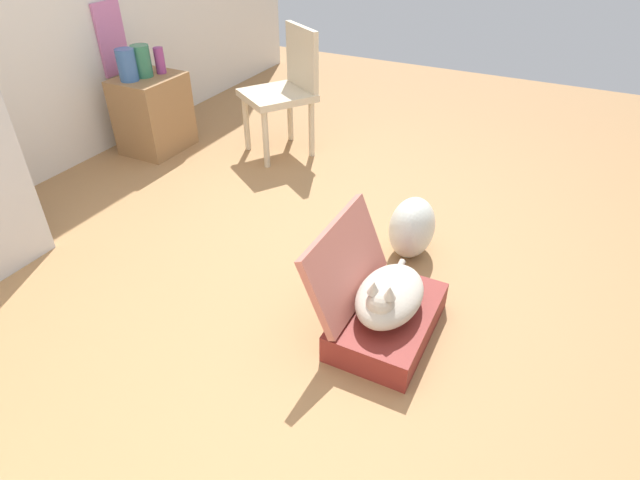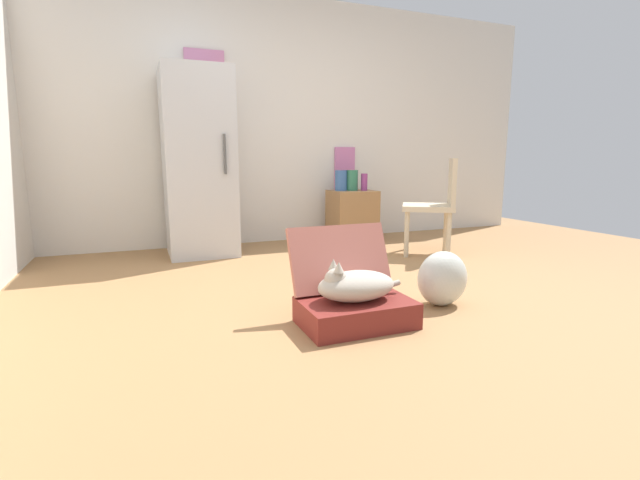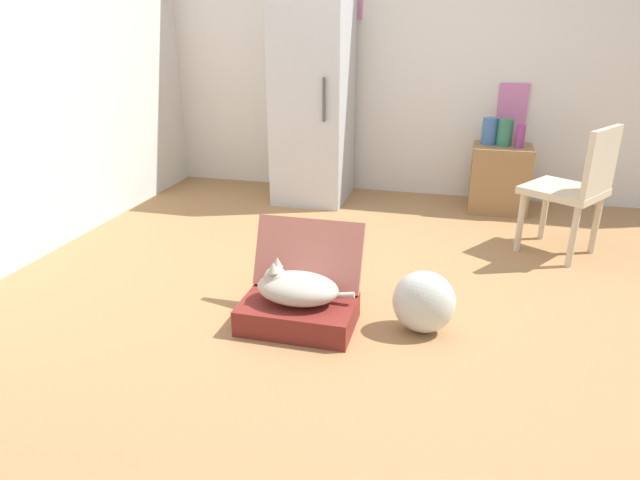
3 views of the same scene
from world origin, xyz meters
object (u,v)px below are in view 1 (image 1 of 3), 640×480
at_px(suitcase_base, 387,321).
at_px(side_table, 153,114).
at_px(vase_round, 142,61).
at_px(chair, 286,87).
at_px(cat, 389,296).
at_px(plastic_bag_white, 412,228).
at_px(vase_tall, 127,65).
at_px(vase_short, 160,60).

height_order(suitcase_base, side_table, side_table).
distance_m(vase_round, chair, 1.05).
xyz_separation_m(cat, plastic_bag_white, (0.66, 0.11, -0.06)).
height_order(plastic_bag_white, vase_tall, vase_tall).
bearing_deg(side_table, vase_tall, 160.41).
height_order(cat, vase_short, vase_short).
relative_size(suitcase_base, vase_round, 2.72).
height_order(side_table, vase_tall, vase_tall).
relative_size(suitcase_base, vase_short, 3.28).
bearing_deg(vase_tall, vase_short, -19.14).
height_order(plastic_bag_white, vase_round, vase_round).
bearing_deg(side_table, vase_round, 90.00).
distance_m(plastic_bag_white, vase_round, 2.34).
bearing_deg(vase_tall, side_table, -19.59).
xyz_separation_m(cat, vase_tall, (1.00, 2.38, 0.45)).
xyz_separation_m(cat, side_table, (1.12, 2.34, 0.05)).
bearing_deg(plastic_bag_white, vase_tall, 81.46).
bearing_deg(chair, plastic_bag_white, -1.12).
xyz_separation_m(vase_tall, vase_round, (0.12, -0.03, 0.00)).
height_order(suitcase_base, vase_tall, vase_tall).
height_order(suitcase_base, plastic_bag_white, plastic_bag_white).
relative_size(cat, chair, 0.57).
distance_m(plastic_bag_white, side_table, 2.28).
distance_m(plastic_bag_white, vase_short, 2.31).
xyz_separation_m(suitcase_base, vase_round, (1.11, 2.35, 0.60)).
xyz_separation_m(vase_tall, chair, (0.55, -0.97, -0.18)).
relative_size(suitcase_base, chair, 0.66).
relative_size(plastic_bag_white, vase_short, 1.86).
xyz_separation_m(vase_short, chair, (0.30, -0.89, -0.16)).
bearing_deg(cat, vase_round, 64.45).
bearing_deg(side_table, chair, -65.44).
height_order(cat, vase_tall, vase_tall).
xyz_separation_m(side_table, vase_round, (0.00, 0.02, 0.39)).
bearing_deg(chair, vase_tall, -117.51).
height_order(suitcase_base, vase_round, vase_round).
xyz_separation_m(vase_tall, vase_short, (0.24, -0.08, -0.02)).
bearing_deg(vase_short, vase_round, 154.64).
xyz_separation_m(plastic_bag_white, side_table, (0.46, 2.23, 0.11)).
xyz_separation_m(vase_short, vase_round, (-0.12, 0.06, 0.02)).
bearing_deg(vase_short, plastic_bag_white, -104.90).
height_order(vase_short, chair, chair).
bearing_deg(chair, side_table, -122.23).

